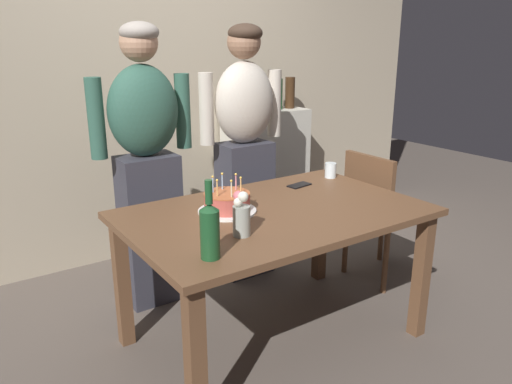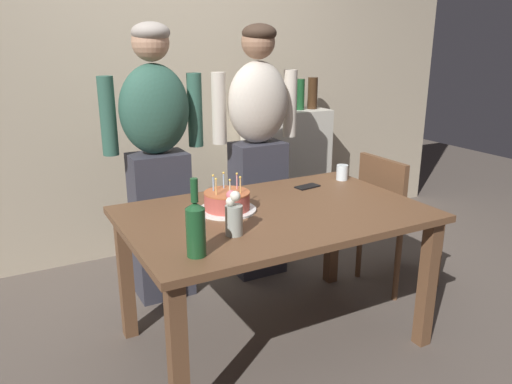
% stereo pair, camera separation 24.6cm
% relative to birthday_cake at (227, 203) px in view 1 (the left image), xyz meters
% --- Properties ---
extents(ground_plane, '(10.00, 10.00, 0.00)m').
position_rel_birthday_cake_xyz_m(ground_plane, '(0.21, -0.11, -0.79)').
color(ground_plane, '#564C44').
extents(back_wall, '(5.20, 0.10, 2.60)m').
position_rel_birthday_cake_xyz_m(back_wall, '(0.21, 1.44, 0.51)').
color(back_wall, tan).
rests_on(back_wall, ground_plane).
extents(dining_table, '(1.50, 0.96, 0.74)m').
position_rel_birthday_cake_xyz_m(dining_table, '(0.21, -0.11, -0.15)').
color(dining_table, brown).
rests_on(dining_table, ground_plane).
extents(birthday_cake, '(0.29, 0.29, 0.19)m').
position_rel_birthday_cake_xyz_m(birthday_cake, '(0.00, 0.00, 0.00)').
color(birthday_cake, white).
rests_on(birthday_cake, dining_table).
extents(water_glass_near, '(0.07, 0.07, 0.09)m').
position_rel_birthday_cake_xyz_m(water_glass_near, '(0.87, 0.19, -0.00)').
color(water_glass_near, silver).
rests_on(water_glass_near, dining_table).
extents(wine_bottle, '(0.08, 0.08, 0.32)m').
position_rel_birthday_cake_xyz_m(wine_bottle, '(-0.33, -0.43, 0.07)').
color(wine_bottle, '#194723').
rests_on(wine_bottle, dining_table).
extents(cell_phone, '(0.15, 0.09, 0.01)m').
position_rel_birthday_cake_xyz_m(cell_phone, '(0.59, 0.16, -0.04)').
color(cell_phone, black).
rests_on(cell_phone, dining_table).
extents(flower_vase, '(0.08, 0.08, 0.20)m').
position_rel_birthday_cake_xyz_m(flower_vase, '(-0.11, -0.30, 0.05)').
color(flower_vase, '#999E93').
rests_on(flower_vase, dining_table).
extents(person_man_bearded, '(0.61, 0.27, 1.66)m').
position_rel_birthday_cake_xyz_m(person_man_bearded, '(-0.14, 0.66, 0.09)').
color(person_man_bearded, '#33333D').
rests_on(person_man_bearded, ground_plane).
extents(person_woman_cardigan, '(0.61, 0.27, 1.66)m').
position_rel_birthday_cake_xyz_m(person_woman_cardigan, '(0.54, 0.66, 0.09)').
color(person_woman_cardigan, '#33333D').
rests_on(person_woman_cardigan, ground_plane).
extents(dining_chair, '(0.42, 0.42, 0.87)m').
position_rel_birthday_cake_xyz_m(dining_chair, '(1.19, 0.08, -0.27)').
color(dining_chair, brown).
rests_on(dining_chair, ground_plane).
extents(shelf_cabinet, '(0.69, 0.30, 1.31)m').
position_rel_birthday_cake_xyz_m(shelf_cabinet, '(1.10, 1.22, -0.26)').
color(shelf_cabinet, beige).
rests_on(shelf_cabinet, ground_plane).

